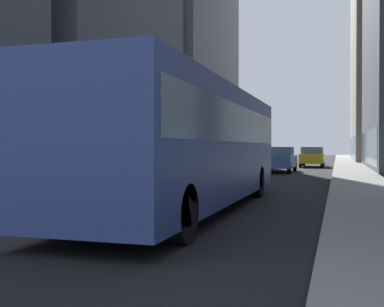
{
  "coord_description": "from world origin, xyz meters",
  "views": [
    {
      "loc": [
        4.77,
        -7.13,
        1.59
      ],
      "look_at": [
        0.48,
        6.87,
        1.4
      ],
      "focal_mm": 44.51,
      "sensor_mm": 36.0,
      "label": 1
    }
  ],
  "objects_px": {
    "car_blue_hatchback": "(279,159)",
    "dalmatian_dog": "(24,205)",
    "car_yellow_taxi": "(312,157)",
    "car_silver_sedan": "(250,156)",
    "transit_bus": "(191,140)"
  },
  "relations": [
    {
      "from": "car_blue_hatchback",
      "to": "dalmatian_dog",
      "type": "bearing_deg",
      "value": -95.05
    },
    {
      "from": "car_yellow_taxi",
      "to": "car_silver_sedan",
      "type": "relative_size",
      "value": 1.16
    },
    {
      "from": "car_blue_hatchback",
      "to": "car_yellow_taxi",
      "type": "relative_size",
      "value": 1.05
    },
    {
      "from": "transit_bus",
      "to": "car_silver_sedan",
      "type": "height_order",
      "value": "transit_bus"
    },
    {
      "from": "car_blue_hatchback",
      "to": "car_silver_sedan",
      "type": "bearing_deg",
      "value": 108.66
    },
    {
      "from": "transit_bus",
      "to": "car_yellow_taxi",
      "type": "bearing_deg",
      "value": 86.78
    },
    {
      "from": "car_yellow_taxi",
      "to": "dalmatian_dog",
      "type": "distance_m",
      "value": 32.67
    },
    {
      "from": "transit_bus",
      "to": "car_yellow_taxi",
      "type": "xyz_separation_m",
      "value": [
        1.6,
        28.49,
        -0.95
      ]
    },
    {
      "from": "car_blue_hatchback",
      "to": "dalmatian_dog",
      "type": "relative_size",
      "value": 4.98
    },
    {
      "from": "car_blue_hatchback",
      "to": "dalmatian_dog",
      "type": "height_order",
      "value": "car_blue_hatchback"
    },
    {
      "from": "transit_bus",
      "to": "car_blue_hatchback",
      "type": "bearing_deg",
      "value": 90.0
    },
    {
      "from": "transit_bus",
      "to": "car_yellow_taxi",
      "type": "height_order",
      "value": "transit_bus"
    },
    {
      "from": "car_silver_sedan",
      "to": "dalmatian_dog",
      "type": "xyz_separation_m",
      "value": [
        1.95,
        -35.07,
        -0.31
      ]
    },
    {
      "from": "car_silver_sedan",
      "to": "car_blue_hatchback",
      "type": "bearing_deg",
      "value": -71.34
    },
    {
      "from": "car_yellow_taxi",
      "to": "dalmatian_dog",
      "type": "relative_size",
      "value": 4.75
    }
  ]
}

